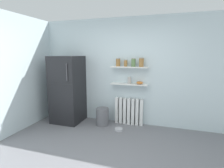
{
  "coord_description": "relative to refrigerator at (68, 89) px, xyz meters",
  "views": [
    {
      "loc": [
        0.94,
        -2.18,
        1.73
      ],
      "look_at": [
        -0.26,
        1.6,
        1.05
      ],
      "focal_mm": 27.98,
      "sensor_mm": 36.0,
      "label": 1
    }
  ],
  "objects": [
    {
      "name": "ground_plane",
      "position": [
        1.47,
        -1.15,
        -0.84
      ],
      "size": [
        7.04,
        7.04,
        0.0
      ],
      "primitive_type": "plane",
      "color": "slate"
    },
    {
      "name": "back_wall",
      "position": [
        1.47,
        0.4,
        0.46
      ],
      "size": [
        7.04,
        0.1,
        2.6
      ],
      "primitive_type": "cube",
      "color": "silver",
      "rests_on": "ground_plane"
    },
    {
      "name": "side_wall_left",
      "position": [
        -0.78,
        -1.05,
        0.46
      ],
      "size": [
        0.1,
        4.8,
        2.6
      ],
      "primitive_type": "cube",
      "color": "silver",
      "rests_on": "ground_plane"
    },
    {
      "name": "refrigerator",
      "position": [
        0.0,
        0.0,
        0.0
      ],
      "size": [
        0.71,
        0.74,
        1.68
      ],
      "color": "black",
      "rests_on": "ground_plane"
    },
    {
      "name": "radiator",
      "position": [
        1.55,
        0.27,
        -0.51
      ],
      "size": [
        0.7,
        0.12,
        0.65
      ],
      "color": "white",
      "rests_on": "ground_plane"
    },
    {
      "name": "wall_shelf_lower",
      "position": [
        1.55,
        0.24,
        0.18
      ],
      "size": [
        0.89,
        0.22,
        0.02
      ],
      "primitive_type": "cube",
      "color": "white"
    },
    {
      "name": "wall_shelf_upper",
      "position": [
        1.55,
        0.24,
        0.58
      ],
      "size": [
        0.89,
        0.22,
        0.02
      ],
      "primitive_type": "cube",
      "color": "white"
    },
    {
      "name": "storage_jar_0",
      "position": [
        1.27,
        0.24,
        0.69
      ],
      "size": [
        0.1,
        0.1,
        0.2
      ],
      "color": "olive",
      "rests_on": "wall_shelf_upper"
    },
    {
      "name": "storage_jar_1",
      "position": [
        1.45,
        0.24,
        0.68
      ],
      "size": [
        0.08,
        0.08,
        0.17
      ],
      "color": "olive",
      "rests_on": "wall_shelf_upper"
    },
    {
      "name": "storage_jar_2",
      "position": [
        1.64,
        0.24,
        0.7
      ],
      "size": [
        0.1,
        0.1,
        0.2
      ],
      "color": "#5B7F4C",
      "rests_on": "wall_shelf_upper"
    },
    {
      "name": "storage_jar_3",
      "position": [
        1.83,
        0.24,
        0.7
      ],
      "size": [
        0.11,
        0.11,
        0.21
      ],
      "color": "olive",
      "rests_on": "wall_shelf_upper"
    },
    {
      "name": "vase",
      "position": [
        1.55,
        0.24,
        0.27
      ],
      "size": [
        0.09,
        0.09,
        0.17
      ],
      "primitive_type": "cylinder",
      "color": "#B2ADA8",
      "rests_on": "wall_shelf_lower"
    },
    {
      "name": "shelf_bowl",
      "position": [
        1.8,
        0.24,
        0.22
      ],
      "size": [
        0.15,
        0.15,
        0.07
      ],
      "primitive_type": "ellipsoid",
      "color": "orange",
      "rests_on": "wall_shelf_lower"
    },
    {
      "name": "trash_bin",
      "position": [
        0.94,
        0.0,
        -0.63
      ],
      "size": [
        0.31,
        0.31,
        0.43
      ],
      "primitive_type": "cylinder",
      "color": "slate",
      "rests_on": "ground_plane"
    },
    {
      "name": "pet_food_bowl",
      "position": [
        1.41,
        -0.19,
        -0.82
      ],
      "size": [
        0.18,
        0.18,
        0.05
      ],
      "primitive_type": "cylinder",
      "color": "#B7B7BC",
      "rests_on": "ground_plane"
    }
  ]
}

